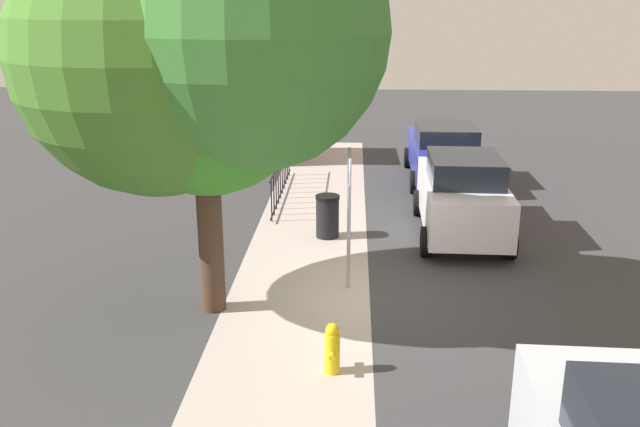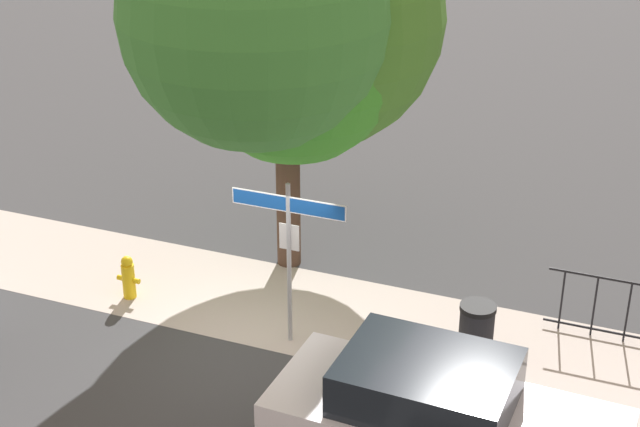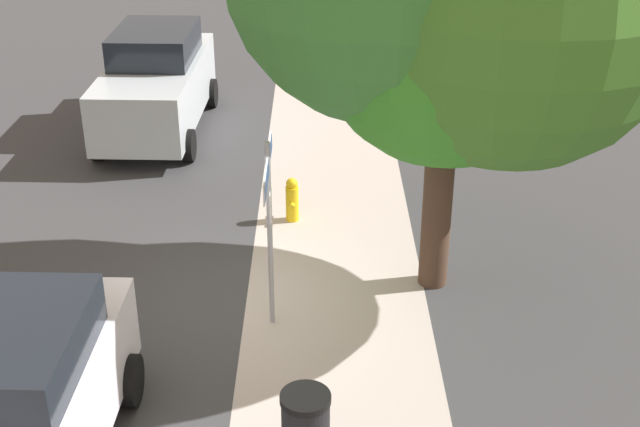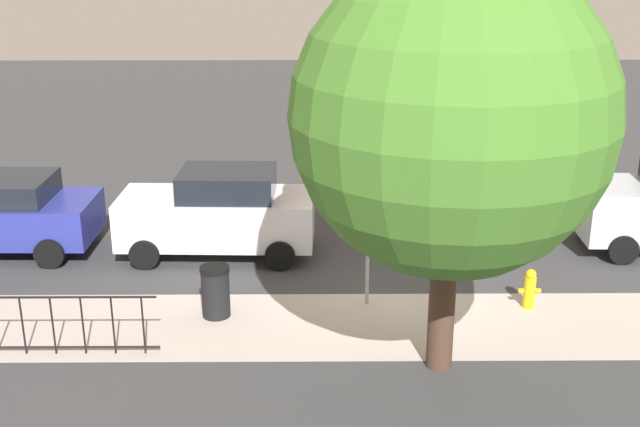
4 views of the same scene
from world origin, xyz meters
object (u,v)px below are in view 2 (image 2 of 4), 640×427
street_sign (289,230)px  fire_hydrant (128,277)px  trash_bin (476,333)px  shade_tree (290,23)px

street_sign → fire_hydrant: street_sign is taller
fire_hydrant → street_sign: bearing=-3.7°
trash_bin → shade_tree: bearing=153.1°
street_sign → fire_hydrant: 3.43m
street_sign → trash_bin: bearing=10.0°
street_sign → trash_bin: 3.20m
fire_hydrant → trash_bin: trash_bin is taller
street_sign → fire_hydrant: bearing=176.3°
street_sign → fire_hydrant: (-3.06, 0.20, -1.54)m
street_sign → fire_hydrant: size_ratio=3.44×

